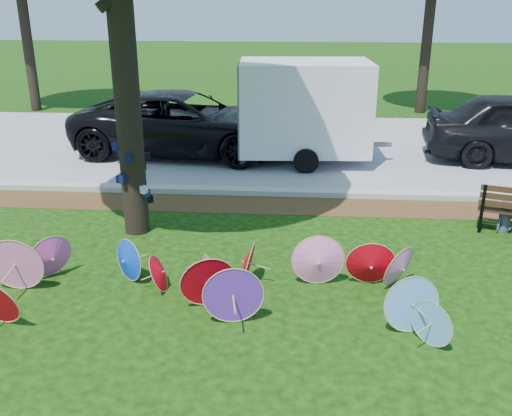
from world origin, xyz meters
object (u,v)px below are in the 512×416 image
(black_van, at_px, (185,124))
(cargo_trailer, at_px, (305,107))
(person_left, at_px, (509,202))
(parasol_pile, at_px, (207,276))

(black_van, bearing_deg, cargo_trailer, -94.29)
(black_van, xyz_separation_m, person_left, (6.76, -4.84, -0.25))
(cargo_trailer, height_order, person_left, cargo_trailer)
(black_van, height_order, person_left, black_van)
(cargo_trailer, bearing_deg, black_van, 166.95)
(cargo_trailer, distance_m, person_left, 5.70)
(black_van, relative_size, person_left, 5.16)
(person_left, bearing_deg, cargo_trailer, 109.04)
(black_van, bearing_deg, person_left, -120.29)
(parasol_pile, xyz_separation_m, cargo_trailer, (1.37, 7.16, 1.03))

